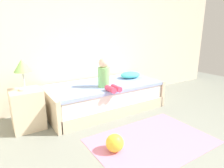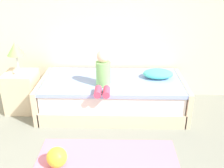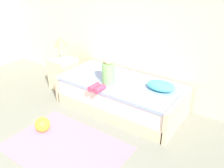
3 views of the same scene
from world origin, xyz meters
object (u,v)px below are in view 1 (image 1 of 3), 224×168
(nightstand, at_px, (27,109))
(toy_ball, at_px, (115,143))
(table_lamp, at_px, (22,67))
(pillow, at_px, (130,75))
(child_figure, at_px, (105,76))
(bed, at_px, (105,97))

(nightstand, height_order, toy_ball, nightstand)
(table_lamp, distance_m, toy_ball, 1.66)
(pillow, relative_size, toy_ball, 1.97)
(table_lamp, height_order, toy_ball, table_lamp)
(child_figure, xyz_separation_m, pillow, (0.79, 0.33, -0.14))
(child_figure, height_order, toy_ball, child_figure)
(child_figure, height_order, pillow, child_figure)
(pillow, bearing_deg, nightstand, -177.12)
(pillow, bearing_deg, child_figure, -157.45)
(bed, xyz_separation_m, table_lamp, (-1.35, -0.00, 0.69))
(bed, xyz_separation_m, child_figure, (-0.12, -0.23, 0.46))
(child_figure, relative_size, toy_ball, 2.28)
(nightstand, height_order, pillow, pillow)
(nightstand, xyz_separation_m, pillow, (2.02, 0.10, 0.26))
(pillow, bearing_deg, table_lamp, -177.12)
(nightstand, xyz_separation_m, child_figure, (1.23, -0.23, 0.40))
(toy_ball, bearing_deg, bed, 64.70)
(table_lamp, bearing_deg, bed, 0.07)
(nightstand, bearing_deg, table_lamp, -90.00)
(table_lamp, xyz_separation_m, pillow, (2.02, 0.10, -0.37))
(bed, height_order, child_figure, child_figure)
(bed, height_order, table_lamp, table_lamp)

